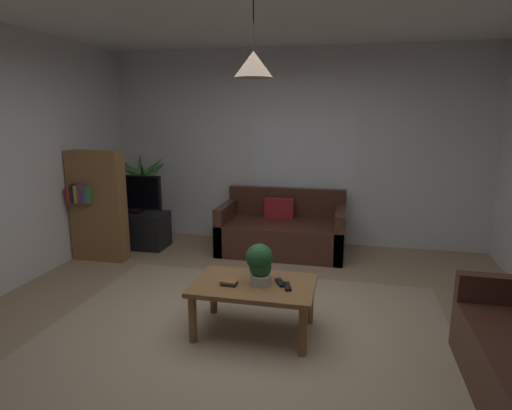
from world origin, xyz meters
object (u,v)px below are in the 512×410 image
potted_plant_on_table (260,263)px  pendant_lamp (253,64)px  potted_palm_corner (143,198)px  tv (133,193)px  book_on_table_0 (229,284)px  remote_on_table_1 (280,282)px  coffee_table (254,291)px  couch_under_window (282,232)px  bookshelf_corner (97,206)px  tv_stand (136,229)px  remote_on_table_0 (287,286)px  book_on_table_1 (229,282)px

potted_plant_on_table → pendant_lamp: pendant_lamp is taller
potted_palm_corner → tv: bearing=-78.7°
book_on_table_0 → pendant_lamp: 1.77m
remote_on_table_1 → coffee_table: bearing=164.3°
couch_under_window → potted_palm_corner: potted_palm_corner is taller
couch_under_window → bookshelf_corner: 2.42m
coffee_table → book_on_table_0: book_on_table_0 is taller
tv_stand → remote_on_table_0: bearing=-39.2°
coffee_table → tv: size_ratio=1.22×
couch_under_window → potted_palm_corner: size_ratio=1.27×
potted_plant_on_table → tv_stand: size_ratio=0.38×
book_on_table_1 → tv: (-1.97, 2.03, 0.29)m
tv → bookshelf_corner: size_ratio=0.60×
book_on_table_0 → tv: tv is taller
tv_stand → bookshelf_corner: bookshelf_corner is taller
remote_on_table_1 → potted_palm_corner: bearing=110.1°
potted_palm_corner → coffee_table: bearing=-46.9°
book_on_table_0 → pendant_lamp: bearing=22.9°
bookshelf_corner → tv_stand: bearing=72.3°
book_on_table_0 → potted_plant_on_table: bearing=21.9°
remote_on_table_1 → couch_under_window: bearing=72.6°
coffee_table → potted_plant_on_table: bearing=18.1°
potted_palm_corner → bookshelf_corner: size_ratio=0.93×
book_on_table_1 → remote_on_table_0: bearing=6.3°
remote_on_table_0 → potted_plant_on_table: (-0.24, 0.04, 0.17)m
potted_palm_corner → couch_under_window: bearing=-5.4°
book_on_table_0 → tv_stand: tv_stand is taller
book_on_table_1 → pendant_lamp: (0.20, 0.08, 1.74)m
potted_palm_corner → bookshelf_corner: 1.03m
tv_stand → pendant_lamp: size_ratio=1.46×
coffee_table → remote_on_table_1: remote_on_table_1 is taller
remote_on_table_1 → potted_palm_corner: (-2.48, 2.38, 0.15)m
tv → potted_plant_on_table: bearing=-41.2°
pendant_lamp → book_on_table_0: bearing=-157.1°
book_on_table_0 → tv_stand: bearing=133.9°
bookshelf_corner → pendant_lamp: pendant_lamp is taller
coffee_table → tv_stand: tv_stand is taller
couch_under_window → bookshelf_corner: size_ratio=1.18×
bookshelf_corner → book_on_table_1: bearing=-34.3°
potted_plant_on_table → potted_palm_corner: 3.33m
book_on_table_1 → bookshelf_corner: size_ratio=0.10×
potted_plant_on_table → potted_palm_corner: potted_palm_corner is taller
book_on_table_1 → remote_on_table_1: (0.42, 0.12, -0.02)m
remote_on_table_0 → tv_stand: 3.18m
remote_on_table_1 → potted_plant_on_table: bearing=162.0°
potted_plant_on_table → pendant_lamp: bearing=-161.9°
book_on_table_1 → remote_on_table_1: bearing=16.2°
book_on_table_0 → tv: size_ratio=0.15×
book_on_table_1 → bookshelf_corner: bearing=145.7°
potted_palm_corner → bookshelf_corner: bookshelf_corner is taller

